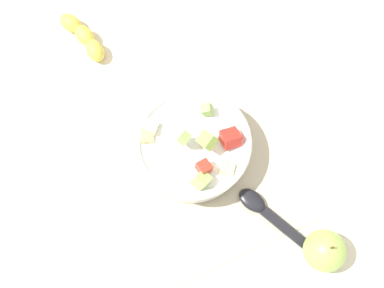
# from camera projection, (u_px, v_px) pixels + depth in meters

# --- Properties ---
(ground_plane) EXTENTS (2.40, 2.40, 0.00)m
(ground_plane) POSITION_uv_depth(u_px,v_px,m) (200.00, 156.00, 0.84)
(ground_plane) COLOR silver
(placemat) EXTENTS (0.41, 0.32, 0.01)m
(placemat) POSITION_uv_depth(u_px,v_px,m) (200.00, 155.00, 0.83)
(placemat) COLOR #BCB299
(placemat) RESTS_ON ground_plane
(salad_bowl) EXTENTS (0.22, 0.22, 0.11)m
(salad_bowl) POSITION_uv_depth(u_px,v_px,m) (192.00, 146.00, 0.80)
(salad_bowl) COLOR white
(salad_bowl) RESTS_ON placemat
(serving_spoon) EXTENTS (0.19, 0.11, 0.01)m
(serving_spoon) POSITION_uv_depth(u_px,v_px,m) (268.00, 214.00, 0.78)
(serving_spoon) COLOR black
(serving_spoon) RESTS_ON placemat
(whole_apple) EXTENTS (0.07, 0.07, 0.09)m
(whole_apple) POSITION_uv_depth(u_px,v_px,m) (325.00, 251.00, 0.73)
(whole_apple) COLOR #9EC656
(whole_apple) RESTS_ON ground_plane
(banana_whole) EXTENTS (0.15, 0.08, 0.04)m
(banana_whole) POSITION_uv_depth(u_px,v_px,m) (83.00, 36.00, 0.91)
(banana_whole) COLOR yellow
(banana_whole) RESTS_ON ground_plane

